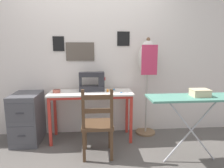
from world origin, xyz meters
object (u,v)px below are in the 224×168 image
at_px(filing_cabinet, 27,118).
at_px(ironing_board, 193,100).
at_px(thread_spool_mid_table, 110,90).
at_px(thread_spool_far_edge, 114,89).
at_px(sewing_machine, 93,82).
at_px(storage_box, 200,93).
at_px(dress_form, 147,65).
at_px(wooden_chair, 98,125).
at_px(scissors, 123,93).
at_px(thread_spool_near_machine, 108,90).
at_px(fabric_bowl, 57,91).

relative_size(filing_cabinet, ironing_board, 0.68).
relative_size(thread_spool_mid_table, filing_cabinet, 0.05).
bearing_deg(ironing_board, thread_spool_far_edge, 136.84).
height_order(sewing_machine, storage_box, sewing_machine).
bearing_deg(storage_box, thread_spool_far_edge, 139.40).
relative_size(thread_spool_far_edge, dress_form, 0.02).
bearing_deg(wooden_chair, scissors, 47.36).
bearing_deg(thread_spool_near_machine, thread_spool_far_edge, 45.27).
distance_m(sewing_machine, filing_cabinet, 1.12).
distance_m(dress_form, storage_box, 0.99).
height_order(fabric_bowl, ironing_board, ironing_board).
relative_size(thread_spool_mid_table, dress_form, 0.02).
relative_size(dress_form, ironing_board, 1.43).
height_order(wooden_chair, ironing_board, wooden_chair).
bearing_deg(thread_spool_far_edge, wooden_chair, -113.83).
xyz_separation_m(sewing_machine, storage_box, (1.27, -0.81, -0.01)).
bearing_deg(dress_form, ironing_board, -68.58).
distance_m(thread_spool_near_machine, filing_cabinet, 1.27).
height_order(scissors, thread_spool_near_machine, thread_spool_near_machine).
relative_size(thread_spool_mid_table, thread_spool_far_edge, 1.04).
distance_m(fabric_bowl, dress_form, 1.45).
xyz_separation_m(fabric_bowl, dress_form, (1.40, 0.13, 0.36)).
height_order(thread_spool_far_edge, storage_box, storage_box).
height_order(wooden_chair, filing_cabinet, wooden_chair).
relative_size(scissors, ironing_board, 0.12).
relative_size(scissors, thread_spool_mid_table, 3.61).
height_order(thread_spool_far_edge, ironing_board, ironing_board).
distance_m(thread_spool_far_edge, wooden_chair, 0.74).
bearing_deg(dress_form, thread_spool_mid_table, -172.05).
distance_m(scissors, filing_cabinet, 1.48).
bearing_deg(thread_spool_far_edge, fabric_bowl, -174.31).
relative_size(sewing_machine, thread_spool_far_edge, 11.27).
xyz_separation_m(thread_spool_near_machine, storage_box, (1.06, -0.71, 0.10)).
bearing_deg(wooden_chair, thread_spool_near_machine, 72.04).
distance_m(thread_spool_near_machine, thread_spool_far_edge, 0.15).
bearing_deg(sewing_machine, fabric_bowl, -171.20).
distance_m(thread_spool_far_edge, storage_box, 1.26).
xyz_separation_m(filing_cabinet, storage_box, (2.26, -0.72, 0.50)).
relative_size(thread_spool_near_machine, storage_box, 0.21).
bearing_deg(thread_spool_near_machine, sewing_machine, 153.80).
xyz_separation_m(wooden_chair, filing_cabinet, (-1.04, 0.51, -0.06)).
height_order(fabric_bowl, filing_cabinet, fabric_bowl).
bearing_deg(fabric_bowl, thread_spool_mid_table, 3.62).
relative_size(thread_spool_mid_table, ironing_board, 0.03).
bearing_deg(fabric_bowl, filing_cabinet, -179.39).
xyz_separation_m(fabric_bowl, storage_box, (1.81, -0.73, 0.10)).
relative_size(thread_spool_far_edge, wooden_chair, 0.04).
distance_m(thread_spool_mid_table, dress_form, 0.70).
distance_m(fabric_bowl, wooden_chair, 0.86).
relative_size(sewing_machine, dress_form, 0.25).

